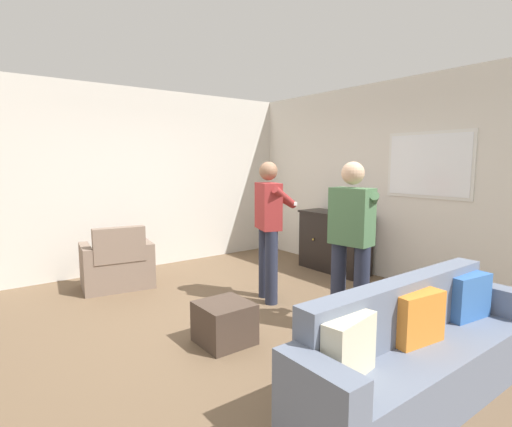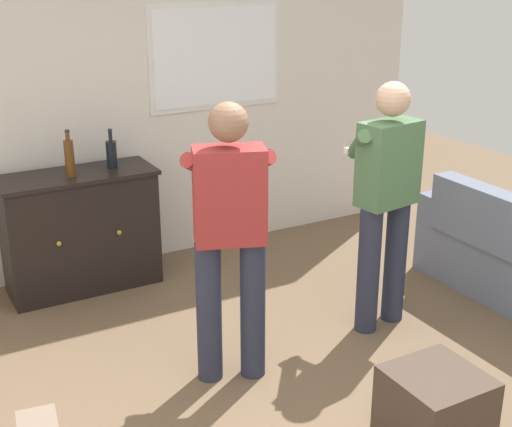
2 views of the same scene
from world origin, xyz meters
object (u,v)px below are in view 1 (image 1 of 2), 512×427
Objects in this scene: armchair at (117,266)px; sideboard_cabinet at (334,242)px; person_standing_left at (269,224)px; ottoman at (224,323)px; person_standing_right at (352,238)px; bottle_liquor_amber at (331,203)px; bottle_wine_green at (351,207)px; couch at (420,355)px.

sideboard_cabinet is (1.18, 2.95, 0.17)m from armchair.
person_standing_left is at bearing 39.27° from armchair.
armchair is 2.08× the size of ottoman.
person_standing_left is 1.00× the size of person_standing_right.
sideboard_cabinet is 0.69× the size of person_standing_right.
bottle_liquor_amber reaches higher than ottoman.
armchair is 0.84× the size of sideboard_cabinet.
bottle_wine_green is at bearing 2.96° from sideboard_cabinet.
bottle_wine_green is (1.46, 2.96, 0.73)m from armchair.
couch is 6.76× the size of bottle_liquor_amber.
armchair is at bearing -111.30° from bottle_liquor_amber.
armchair is 0.57× the size of person_standing_left.
sideboard_cabinet is at bearing 111.83° from ottoman.
bottle_liquor_amber is 0.20× the size of person_standing_left.
bottle_wine_green is 0.18× the size of person_standing_left.
ottoman is 0.28× the size of person_standing_right.
bottle_liquor_amber is at bearing -168.26° from bottle_wine_green.
armchair is at bearing -140.73° from person_standing_left.
person_standing_left is at bearing 121.72° from ottoman.
person_standing_right is at bearing 3.75° from person_standing_left.
person_standing_left reaches higher than armchair.
bottle_wine_green reaches higher than ottoman.
sideboard_cabinet is at bearing 141.92° from couch.
bottle_wine_green reaches higher than couch.
armchair is 3.38m from bottle_wine_green.
armchair is at bearing -173.66° from ottoman.
person_standing_left is 1.18m from person_standing_right.
bottle_liquor_amber is at bearing 68.70° from armchair.
armchair is 2.84× the size of bottle_liquor_amber.
sideboard_cabinet reaches higher than couch.
person_standing_right reaches higher than armchair.
sideboard_cabinet is 0.60m from bottle_liquor_amber.
bottle_liquor_amber reaches higher than armchair.
bottle_liquor_amber is 0.20× the size of person_standing_right.
bottle_liquor_amber is 1.66m from person_standing_left.
person_standing_left is (1.60, 1.31, 0.65)m from armchair.
couch is at bearing -36.88° from bottle_liquor_amber.
bottle_liquor_amber is at bearing -130.73° from sideboard_cabinet.
armchair is at bearing -167.63° from couch.
person_standing_right is (1.18, 0.08, 0.00)m from person_standing_left.
sideboard_cabinet is 3.38× the size of bottle_liquor_amber.
person_standing_right is (-1.08, 0.54, 0.60)m from couch.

